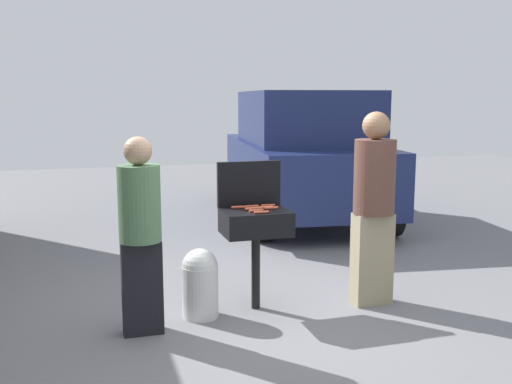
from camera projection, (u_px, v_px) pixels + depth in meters
name	position (u px, v px, depth m)	size (l,w,h in m)	color
ground_plane	(260.00, 318.00, 5.12)	(24.00, 24.00, 0.00)	slate
bbq_grill	(256.00, 226.00, 5.23)	(0.60, 0.44, 0.92)	black
grill_lid_open	(249.00, 184.00, 5.38)	(0.60, 0.05, 0.42)	black
hot_dog_0	(265.00, 208.00, 5.27)	(0.03, 0.03, 0.13)	#C6593D
hot_dog_1	(252.00, 209.00, 5.22)	(0.03, 0.03, 0.13)	#C6593D
hot_dog_2	(252.00, 206.00, 5.32)	(0.03, 0.03, 0.13)	#AD4228
hot_dog_3	(261.00, 212.00, 5.05)	(0.03, 0.03, 0.13)	#B74C33
hot_dog_4	(268.00, 205.00, 5.37)	(0.03, 0.03, 0.13)	#AD4228
hot_dog_5	(256.00, 211.00, 5.13)	(0.03, 0.03, 0.13)	#B74C33
hot_dog_6	(238.00, 207.00, 5.28)	(0.03, 0.03, 0.13)	#AD4228
hot_dog_7	(271.00, 208.00, 5.25)	(0.03, 0.03, 0.13)	#C6593D
propane_tank	(200.00, 282.00, 5.09)	(0.32, 0.32, 0.62)	silver
person_left	(140.00, 229.00, 4.65)	(0.34, 0.34, 1.62)	black
person_right	(374.00, 202.00, 5.33)	(0.38, 0.38, 1.80)	gray
parked_minivan	(302.00, 154.00, 9.29)	(2.48, 4.61, 2.02)	navy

